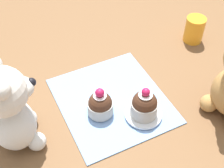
{
  "coord_description": "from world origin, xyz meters",
  "views": [
    {
      "loc": [
        -0.42,
        0.21,
        0.54
      ],
      "look_at": [
        0.0,
        0.0,
        0.06
      ],
      "focal_mm": 50.0,
      "sensor_mm": 36.0,
      "label": 1
    }
  ],
  "objects": [
    {
      "name": "saucer_plate",
      "position": [
        -0.07,
        -0.04,
        0.01
      ],
      "size": [
        0.08,
        0.08,
        0.01
      ],
      "primitive_type": "cylinder",
      "color": "silver",
      "rests_on": "knitted_placemat"
    },
    {
      "name": "juice_glass",
      "position": [
        0.1,
        -0.3,
        0.04
      ],
      "size": [
        0.05,
        0.05,
        0.07
      ],
      "primitive_type": "cylinder",
      "color": "orange",
      "rests_on": "ground_plane"
    },
    {
      "name": "cupcake_near_cream_bear",
      "position": [
        -0.02,
        0.04,
        0.03
      ],
      "size": [
        0.06,
        0.06,
        0.07
      ],
      "color": "#B2ADA3",
      "rests_on": "knitted_placemat"
    },
    {
      "name": "cupcake_near_tan_bear",
      "position": [
        -0.07,
        -0.04,
        0.04
      ],
      "size": [
        0.06,
        0.06,
        0.08
      ],
      "color": "#B2ADA3",
      "rests_on": "saucer_plate"
    },
    {
      "name": "teddy_bear_cream",
      "position": [
        -0.01,
        0.21,
        0.1
      ],
      "size": [
        0.1,
        0.11,
        0.2
      ],
      "rotation": [
        0.0,
        0.0,
        -0.01
      ],
      "color": "silver",
      "rests_on": "ground_plane"
    },
    {
      "name": "ground_plane",
      "position": [
        0.0,
        0.0,
        0.0
      ],
      "size": [
        4.0,
        4.0,
        0.0
      ],
      "primitive_type": "plane",
      "color": "brown"
    },
    {
      "name": "knitted_placemat",
      "position": [
        0.0,
        0.0,
        0.0
      ],
      "size": [
        0.26,
        0.23,
        0.01
      ],
      "primitive_type": "cube",
      "color": "#7A9ED1",
      "rests_on": "ground_plane"
    }
  ]
}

